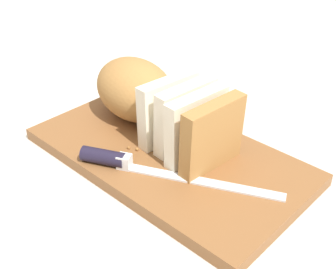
# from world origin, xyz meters

# --- Properties ---
(ground_plane) EXTENTS (3.00, 3.00, 0.00)m
(ground_plane) POSITION_xyz_m (0.00, 0.00, 0.00)
(ground_plane) COLOR beige
(cutting_board) EXTENTS (0.45, 0.26, 0.02)m
(cutting_board) POSITION_xyz_m (0.00, 0.00, 0.01)
(cutting_board) COLOR brown
(cutting_board) RESTS_ON ground_plane
(bread_loaf) EXTENTS (0.30, 0.16, 0.11)m
(bread_loaf) POSITION_xyz_m (-0.06, 0.04, 0.07)
(bread_loaf) COLOR #A8753D
(bread_loaf) RESTS_ON cutting_board
(bread_knife) EXTENTS (0.29, 0.14, 0.02)m
(bread_knife) POSITION_xyz_m (-0.02, -0.08, 0.03)
(bread_knife) COLOR silver
(bread_knife) RESTS_ON cutting_board
(crumb_near_knife) EXTENTS (0.00, 0.00, 0.00)m
(crumb_near_knife) POSITION_xyz_m (-0.04, -0.03, 0.02)
(crumb_near_knife) COLOR #996633
(crumb_near_knife) RESTS_ON cutting_board
(crumb_near_loaf) EXTENTS (0.00, 0.00, 0.00)m
(crumb_near_loaf) POSITION_xyz_m (-0.05, -0.04, 0.02)
(crumb_near_loaf) COLOR #996633
(crumb_near_loaf) RESTS_ON cutting_board
(crumb_stray_left) EXTENTS (0.00, 0.00, 0.00)m
(crumb_stray_left) POSITION_xyz_m (-0.07, 0.06, 0.02)
(crumb_stray_left) COLOR #996633
(crumb_stray_left) RESTS_ON cutting_board
(crumb_stray_right) EXTENTS (0.00, 0.00, 0.00)m
(crumb_stray_right) POSITION_xyz_m (-0.02, 0.03, 0.02)
(crumb_stray_right) COLOR #996633
(crumb_stray_right) RESTS_ON cutting_board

